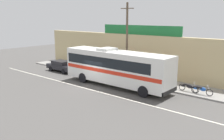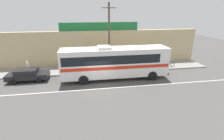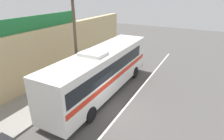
{
  "view_description": "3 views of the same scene",
  "coord_description": "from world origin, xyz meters",
  "px_view_note": "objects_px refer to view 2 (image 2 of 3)",
  "views": [
    {
      "loc": [
        17.01,
        -16.73,
        6.85
      ],
      "look_at": [
        1.77,
        1.25,
        1.73
      ],
      "focal_mm": 39.29,
      "sensor_mm": 36.0,
      "label": 1
    },
    {
      "loc": [
        -1.34,
        -16.09,
        7.49
      ],
      "look_at": [
        1.54,
        1.4,
        1.14
      ],
      "focal_mm": 27.03,
      "sensor_mm": 36.0,
      "label": 2
    },
    {
      "loc": [
        -9.8,
        -5.35,
        7.7
      ],
      "look_at": [
        3.68,
        1.77,
        1.34
      ],
      "focal_mm": 30.45,
      "sensor_mm": 36.0,
      "label": 3
    }
  ],
  "objects_px": {
    "parked_car": "(28,75)",
    "motorcycle_black": "(159,64)",
    "intercity_bus": "(114,61)",
    "utility_pole": "(109,38)",
    "pedestrian_near_shop": "(27,66)",
    "motorcycle_green": "(168,64)"
  },
  "relations": [
    {
      "from": "intercity_bus",
      "to": "parked_car",
      "type": "distance_m",
      "value": 9.69
    },
    {
      "from": "pedestrian_near_shop",
      "to": "parked_car",
      "type": "bearing_deg",
      "value": -74.86
    },
    {
      "from": "parked_car",
      "to": "utility_pole",
      "type": "bearing_deg",
      "value": 8.06
    },
    {
      "from": "motorcycle_black",
      "to": "pedestrian_near_shop",
      "type": "bearing_deg",
      "value": 179.1
    },
    {
      "from": "motorcycle_green",
      "to": "pedestrian_near_shop",
      "type": "bearing_deg",
      "value": 178.89
    },
    {
      "from": "intercity_bus",
      "to": "utility_pole",
      "type": "bearing_deg",
      "value": 96.38
    },
    {
      "from": "parked_car",
      "to": "pedestrian_near_shop",
      "type": "height_order",
      "value": "pedestrian_near_shop"
    },
    {
      "from": "intercity_bus",
      "to": "motorcycle_black",
      "type": "distance_m",
      "value": 7.21
    },
    {
      "from": "parked_car",
      "to": "motorcycle_black",
      "type": "xyz_separation_m",
      "value": [
        16.15,
        1.69,
        -0.17
      ]
    },
    {
      "from": "parked_car",
      "to": "pedestrian_near_shop",
      "type": "distance_m",
      "value": 2.06
    },
    {
      "from": "motorcycle_black",
      "to": "utility_pole",
      "type": "bearing_deg",
      "value": -176.87
    },
    {
      "from": "utility_pole",
      "to": "pedestrian_near_shop",
      "type": "bearing_deg",
      "value": 176.31
    },
    {
      "from": "intercity_bus",
      "to": "pedestrian_near_shop",
      "type": "bearing_deg",
      "value": 164.49
    },
    {
      "from": "intercity_bus",
      "to": "motorcycle_black",
      "type": "height_order",
      "value": "intercity_bus"
    },
    {
      "from": "parked_car",
      "to": "pedestrian_near_shop",
      "type": "bearing_deg",
      "value": 105.14
    },
    {
      "from": "intercity_bus",
      "to": "utility_pole",
      "type": "relative_size",
      "value": 1.46
    },
    {
      "from": "intercity_bus",
      "to": "motorcycle_black",
      "type": "xyz_separation_m",
      "value": [
        6.58,
        2.54,
        -1.5
      ]
    },
    {
      "from": "motorcycle_green",
      "to": "motorcycle_black",
      "type": "height_order",
      "value": "same"
    },
    {
      "from": "pedestrian_near_shop",
      "to": "intercity_bus",
      "type": "bearing_deg",
      "value": -15.51
    },
    {
      "from": "utility_pole",
      "to": "intercity_bus",
      "type": "bearing_deg",
      "value": -83.62
    },
    {
      "from": "utility_pole",
      "to": "pedestrian_near_shop",
      "type": "relative_size",
      "value": 4.88
    },
    {
      "from": "motorcycle_black",
      "to": "pedestrian_near_shop",
      "type": "xyz_separation_m",
      "value": [
        -16.68,
        0.26,
        0.55
      ]
    }
  ]
}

